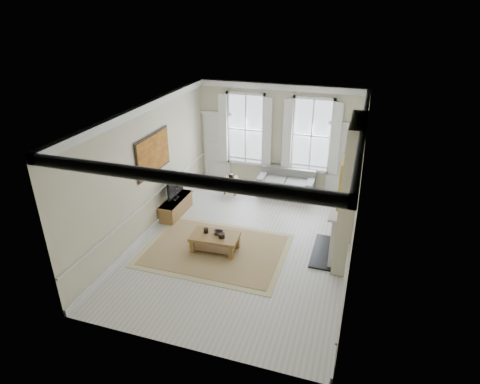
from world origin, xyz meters
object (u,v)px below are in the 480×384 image
(sofa, at_px, (286,185))
(coffee_table, at_px, (215,238))
(side_table, at_px, (231,181))
(tv_stand, at_px, (176,206))

(sofa, height_order, coffee_table, sofa)
(side_table, bearing_deg, tv_stand, -120.49)
(sofa, distance_m, coffee_table, 3.78)
(coffee_table, relative_size, tv_stand, 0.89)
(tv_stand, bearing_deg, coffee_table, -39.32)
(side_table, relative_size, tv_stand, 0.40)
(side_table, xyz_separation_m, coffee_table, (0.68, -3.25, -0.05))
(coffee_table, bearing_deg, tv_stand, 137.65)
(sofa, xyz_separation_m, coffee_table, (-1.03, -3.64, 0.01))
(side_table, relative_size, coffee_table, 0.45)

